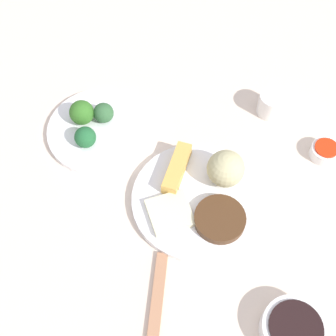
% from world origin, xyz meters
% --- Properties ---
extents(tabletop, '(2.20, 2.20, 0.02)m').
position_xyz_m(tabletop, '(0.00, 0.00, 0.01)').
color(tabletop, beige).
rests_on(tabletop, ground).
extents(main_plate, '(0.25, 0.25, 0.02)m').
position_xyz_m(main_plate, '(-0.02, 0.00, 0.03)').
color(main_plate, white).
rests_on(main_plate, tabletop).
extents(rice_scoop, '(0.07, 0.07, 0.07)m').
position_xyz_m(rice_scoop, '(0.03, 0.05, 0.07)').
color(rice_scoop, '#BAB482').
rests_on(rice_scoop, main_plate).
extents(spring_roll, '(0.06, 0.11, 0.03)m').
position_xyz_m(spring_roll, '(-0.06, 0.06, 0.05)').
color(spring_roll, gold).
rests_on(spring_roll, main_plate).
extents(crab_rangoon_wonton, '(0.10, 0.10, 0.01)m').
position_xyz_m(crab_rangoon_wonton, '(-0.07, -0.04, 0.04)').
color(crab_rangoon_wonton, beige).
rests_on(crab_rangoon_wonton, main_plate).
extents(stir_fry_heap, '(0.10, 0.10, 0.02)m').
position_xyz_m(stir_fry_heap, '(0.02, -0.05, 0.04)').
color(stir_fry_heap, '#482C17').
rests_on(stir_fry_heap, main_plate).
extents(broccoli_plate, '(0.23, 0.23, 0.01)m').
position_xyz_m(broccoli_plate, '(-0.23, 0.16, 0.03)').
color(broccoli_plate, white).
rests_on(broccoli_plate, tabletop).
extents(broccoli_floret_0, '(0.04, 0.04, 0.04)m').
position_xyz_m(broccoli_floret_0, '(-0.22, 0.18, 0.06)').
color(broccoli_floret_0, '#305C34').
rests_on(broccoli_floret_0, broccoli_plate).
extents(broccoli_floret_1, '(0.05, 0.05, 0.05)m').
position_xyz_m(broccoli_floret_1, '(-0.27, 0.17, 0.06)').
color(broccoli_floret_1, '#316A22').
rests_on(broccoli_floret_1, broccoli_plate).
extents(broccoli_floret_2, '(0.04, 0.04, 0.04)m').
position_xyz_m(broccoli_floret_2, '(-0.25, 0.11, 0.06)').
color(broccoli_floret_2, '#1F5B2F').
rests_on(broccoli_floret_2, broccoli_plate).
extents(soy_sauce_bowl, '(0.11, 0.11, 0.04)m').
position_xyz_m(soy_sauce_bowl, '(0.14, -0.23, 0.04)').
color(soy_sauce_bowl, white).
rests_on(soy_sauce_bowl, tabletop).
extents(soy_sauce_bowl_liquid, '(0.09, 0.09, 0.00)m').
position_xyz_m(soy_sauce_bowl_liquid, '(0.14, -0.23, 0.06)').
color(soy_sauce_bowl_liquid, black).
rests_on(soy_sauce_bowl_liquid, soy_sauce_bowl).
extents(sauce_ramekin_sweet_and_sour, '(0.06, 0.06, 0.02)m').
position_xyz_m(sauce_ramekin_sweet_and_sour, '(0.24, 0.13, 0.03)').
color(sauce_ramekin_sweet_and_sour, white).
rests_on(sauce_ramekin_sweet_and_sour, tabletop).
extents(sauce_ramekin_sweet_and_sour_liquid, '(0.05, 0.05, 0.00)m').
position_xyz_m(sauce_ramekin_sweet_and_sour_liquid, '(0.24, 0.13, 0.05)').
color(sauce_ramekin_sweet_and_sour_liquid, red).
rests_on(sauce_ramekin_sweet_and_sour_liquid, sauce_ramekin_sweet_and_sour).
extents(teacup, '(0.06, 0.06, 0.05)m').
position_xyz_m(teacup, '(0.14, 0.24, 0.05)').
color(teacup, white).
rests_on(teacup, tabletop).
extents(chopsticks_pair, '(0.03, 0.23, 0.01)m').
position_xyz_m(chopsticks_pair, '(-0.08, -0.23, 0.02)').
color(chopsticks_pair, '#AF7855').
rests_on(chopsticks_pair, tabletop).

